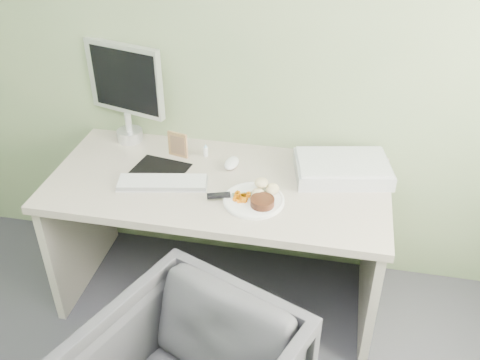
% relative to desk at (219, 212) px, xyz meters
% --- Properties ---
extents(wall_back, '(3.50, 0.00, 3.50)m').
position_rel_desk_xyz_m(wall_back, '(0.00, 0.38, 0.80)').
color(wall_back, gray).
rests_on(wall_back, floor).
extents(desk, '(1.60, 0.75, 0.73)m').
position_rel_desk_xyz_m(desk, '(0.00, 0.00, 0.00)').
color(desk, '#C1B2A2').
rests_on(desk, floor).
extents(plate, '(0.27, 0.27, 0.01)m').
position_rel_desk_xyz_m(plate, '(0.20, -0.13, 0.19)').
color(plate, white).
rests_on(plate, desk).
extents(steak, '(0.12, 0.12, 0.03)m').
position_rel_desk_xyz_m(steak, '(0.24, -0.17, 0.21)').
color(steak, black).
rests_on(steak, plate).
extents(potato_pile, '(0.15, 0.12, 0.07)m').
position_rel_desk_xyz_m(potato_pile, '(0.22, -0.07, 0.23)').
color(potato_pile, tan).
rests_on(potato_pile, plate).
extents(carrot_heap, '(0.07, 0.06, 0.04)m').
position_rel_desk_xyz_m(carrot_heap, '(0.15, -0.15, 0.22)').
color(carrot_heap, orange).
rests_on(carrot_heap, plate).
extents(steak_knife, '(0.26, 0.11, 0.02)m').
position_rel_desk_xyz_m(steak_knife, '(0.08, -0.14, 0.21)').
color(steak_knife, silver).
rests_on(steak_knife, plate).
extents(mousepad, '(0.29, 0.27, 0.00)m').
position_rel_desk_xyz_m(mousepad, '(-0.30, 0.03, 0.18)').
color(mousepad, black).
rests_on(mousepad, desk).
extents(keyboard, '(0.42, 0.20, 0.02)m').
position_rel_desk_xyz_m(keyboard, '(-0.25, -0.08, 0.20)').
color(keyboard, white).
rests_on(keyboard, desk).
extents(computer_mouse, '(0.08, 0.12, 0.04)m').
position_rel_desk_xyz_m(computer_mouse, '(0.04, 0.14, 0.20)').
color(computer_mouse, white).
rests_on(computer_mouse, desk).
extents(photo_frame, '(0.11, 0.04, 0.13)m').
position_rel_desk_xyz_m(photo_frame, '(-0.25, 0.18, 0.25)').
color(photo_frame, '#A6874D').
rests_on(photo_frame, desk).
extents(eyedrop_bottle, '(0.02, 0.02, 0.07)m').
position_rel_desk_xyz_m(eyedrop_bottle, '(-0.11, 0.21, 0.21)').
color(eyedrop_bottle, white).
rests_on(eyedrop_bottle, desk).
extents(scanner, '(0.49, 0.38, 0.07)m').
position_rel_desk_xyz_m(scanner, '(0.57, 0.17, 0.22)').
color(scanner, '#ABADB2').
rests_on(scanner, desk).
extents(monitor, '(0.43, 0.17, 0.52)m').
position_rel_desk_xyz_m(monitor, '(-0.55, 0.31, 0.48)').
color(monitor, silver).
rests_on(monitor, desk).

